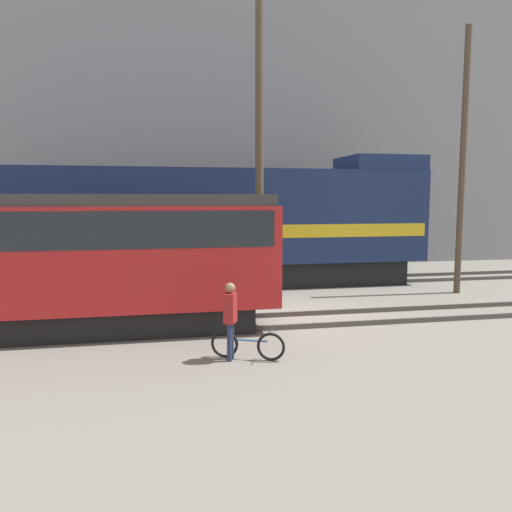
{
  "coord_description": "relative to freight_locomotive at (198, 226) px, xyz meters",
  "views": [
    {
      "loc": [
        -4.03,
        -14.17,
        3.48
      ],
      "look_at": [
        -1.15,
        0.12,
        1.8
      ],
      "focal_mm": 35.0,
      "sensor_mm": 36.0,
      "label": 1
    }
  ],
  "objects": [
    {
      "name": "freight_locomotive",
      "position": [
        0.0,
        0.0,
        0.0
      ],
      "size": [
        18.38,
        3.04,
        5.21
      ],
      "color": "black",
      "rests_on": "ground"
    },
    {
      "name": "person",
      "position": [
        -0.1,
        -9.21,
        -1.39
      ],
      "size": [
        0.35,
        0.42,
        1.7
      ],
      "color": "#232D4C",
      "rests_on": "ground"
    },
    {
      "name": "utility_pole_left",
      "position": [
        1.8,
        -3.15,
        2.46
      ],
      "size": [
        0.28,
        0.28,
        9.77
      ],
      "color": "#4C3D2D",
      "rests_on": "ground"
    },
    {
      "name": "track_near",
      "position": [
        2.4,
        -6.3,
        -2.36
      ],
      "size": [
        60.0,
        1.5,
        0.14
      ],
      "color": "#47423D",
      "rests_on": "ground"
    },
    {
      "name": "ground_plane",
      "position": [
        2.4,
        -5.42,
        -2.43
      ],
      "size": [
        120.0,
        120.0,
        0.0
      ],
      "primitive_type": "plane",
      "color": "slate"
    },
    {
      "name": "bicycle",
      "position": [
        0.27,
        -9.22,
        -2.11
      ],
      "size": [
        1.54,
        0.78,
        0.68
      ],
      "color": "black",
      "rests_on": "ground"
    },
    {
      "name": "streetcar",
      "position": [
        -3.82,
        -6.3,
        -0.37
      ],
      "size": [
        10.6,
        2.54,
        3.59
      ],
      "color": "black",
      "rests_on": "ground"
    },
    {
      "name": "utility_pole_center",
      "position": [
        9.32,
        -3.15,
        2.35
      ],
      "size": [
        0.23,
        0.23,
        9.55
      ],
      "color": "#4C3D2D",
      "rests_on": "ground"
    },
    {
      "name": "track_far",
      "position": [
        2.4,
        0.0,
        -2.36
      ],
      "size": [
        60.0,
        1.51,
        0.14
      ],
      "color": "#47423D",
      "rests_on": "ground"
    },
    {
      "name": "building_backdrop",
      "position": [
        2.4,
        8.48,
        4.93
      ],
      "size": [
        37.26,
        6.0,
        14.72
      ],
      "color": "gray",
      "rests_on": "ground"
    }
  ]
}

